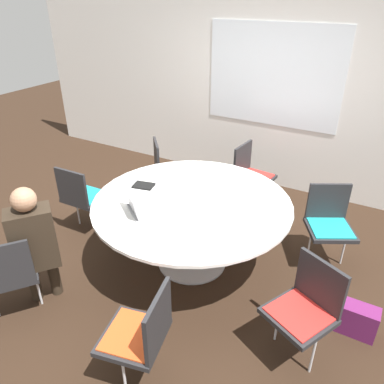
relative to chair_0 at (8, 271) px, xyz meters
The scene contains 14 objects.
ground_plane 1.76m from the chair_0, 55.08° to the left, with size 16.00×16.00×0.00m, color black.
wall_back 3.79m from the chair_0, 74.83° to the left, with size 8.00×0.07×2.70m.
conference_table 1.69m from the chair_0, 55.08° to the left, with size 1.93×1.93×0.75m.
chair_0 is the anchor object (origin of this frame).
chair_1 1.33m from the chair_0, ahead, with size 0.50×0.52×0.85m.
chair_2 2.40m from the chair_0, 20.51° to the left, with size 0.58×0.57×0.85m.
chair_3 3.01m from the chair_0, 44.44° to the left, with size 0.59×0.58×0.85m.
chair_4 2.96m from the chair_0, 69.39° to the left, with size 0.46×0.48×0.85m.
chair_5 2.40m from the chair_0, 89.69° to the left, with size 0.61×0.61×0.85m.
chair_6 1.35m from the chair_0, 108.11° to the left, with size 0.45×0.43×0.85m.
person_0 0.32m from the chair_0, 71.73° to the left, with size 0.39×0.42×1.20m.
laptop 1.19m from the chair_0, 56.17° to the left, with size 0.40×0.38×0.21m.
spiral_notebook 1.48m from the chair_0, 74.82° to the left, with size 0.24×0.19×0.02m.
handbag 2.90m from the chair_0, 25.99° to the left, with size 0.36×0.16×0.28m.
Camera 1 is at (1.54, -2.72, 2.57)m, focal length 35.00 mm.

